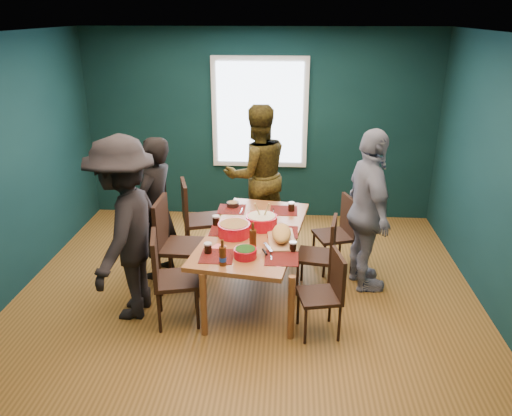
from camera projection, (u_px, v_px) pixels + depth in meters
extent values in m
cube|color=olive|center=(245.00, 303.00, 5.30)|extent=(5.00, 5.00, 0.01)
cube|color=beige|center=(242.00, 35.00, 4.30)|extent=(5.00, 5.00, 0.01)
cube|color=#0E2E2F|center=(511.00, 189.00, 4.64)|extent=(0.01, 5.00, 2.70)
cube|color=#0E2E2F|center=(260.00, 126.00, 7.12)|extent=(5.00, 0.01, 2.70)
cube|color=#0E2E2F|center=(198.00, 344.00, 2.48)|extent=(5.00, 0.01, 2.70)
cube|color=white|center=(260.00, 113.00, 7.01)|extent=(1.35, 0.06, 1.55)
cube|color=#9B612E|center=(254.00, 233.00, 5.31)|extent=(1.21, 1.99, 0.05)
cylinder|color=#9B612E|center=(204.00, 304.00, 4.67)|extent=(0.07, 0.07, 0.66)
cylinder|color=#9B612E|center=(291.00, 308.00, 4.62)|extent=(0.07, 0.07, 0.66)
cylinder|color=#9B612E|center=(226.00, 230.00, 6.26)|extent=(0.07, 0.07, 0.66)
cylinder|color=#9B612E|center=(292.00, 231.00, 6.21)|extent=(0.07, 0.07, 0.66)
cube|color=black|center=(202.00, 220.00, 6.16)|extent=(0.56, 0.56, 0.04)
cube|color=black|center=(185.00, 201.00, 6.02)|extent=(0.17, 0.44, 0.49)
cylinder|color=black|center=(189.00, 247.00, 6.04)|extent=(0.03, 0.03, 0.46)
cylinder|color=black|center=(220.00, 243.00, 6.12)|extent=(0.03, 0.03, 0.46)
cylinder|color=black|center=(186.00, 234.00, 6.39)|extent=(0.03, 0.03, 0.46)
cylinder|color=black|center=(216.00, 231.00, 6.47)|extent=(0.03, 0.03, 0.46)
cube|color=black|center=(182.00, 247.00, 5.42)|extent=(0.48, 0.48, 0.04)
cube|color=black|center=(161.00, 222.00, 5.34)|extent=(0.06, 0.47, 0.51)
cylinder|color=black|center=(160.00, 276.00, 5.35)|extent=(0.04, 0.04, 0.48)
cylinder|color=black|center=(197.00, 278.00, 5.32)|extent=(0.04, 0.04, 0.48)
cylinder|color=black|center=(170.00, 259.00, 5.72)|extent=(0.04, 0.04, 0.48)
cylinder|color=black|center=(204.00, 260.00, 5.69)|extent=(0.04, 0.04, 0.48)
cube|color=black|center=(177.00, 280.00, 4.85)|extent=(0.51, 0.51, 0.04)
cube|color=black|center=(155.00, 258.00, 4.72)|extent=(0.14, 0.42, 0.47)
cylinder|color=black|center=(159.00, 313.00, 4.74)|extent=(0.03, 0.03, 0.44)
cylinder|color=black|center=(198.00, 309.00, 4.79)|extent=(0.03, 0.03, 0.44)
cylinder|color=black|center=(160.00, 293.00, 5.07)|extent=(0.03, 0.03, 0.44)
cylinder|color=black|center=(196.00, 290.00, 5.13)|extent=(0.03, 0.03, 0.44)
cube|color=black|center=(333.00, 236.00, 5.85)|extent=(0.51, 0.51, 0.04)
cube|color=black|center=(349.00, 215.00, 5.80)|extent=(0.16, 0.39, 0.44)
cylinder|color=black|center=(324.00, 261.00, 5.74)|extent=(0.03, 0.03, 0.41)
cylinder|color=black|center=(352.00, 258.00, 5.82)|extent=(0.03, 0.03, 0.41)
cylinder|color=black|center=(314.00, 248.00, 6.05)|extent=(0.03, 0.03, 0.41)
cylinder|color=black|center=(340.00, 245.00, 6.13)|extent=(0.03, 0.03, 0.41)
cube|color=black|center=(316.00, 256.00, 5.40)|extent=(0.45, 0.45, 0.04)
cube|color=black|center=(333.00, 238.00, 5.28)|extent=(0.10, 0.39, 0.43)
cylinder|color=black|center=(297.00, 279.00, 5.37)|extent=(0.03, 0.03, 0.40)
cylinder|color=black|center=(329.00, 283.00, 5.30)|extent=(0.03, 0.03, 0.40)
cylinder|color=black|center=(302.00, 265.00, 5.67)|extent=(0.03, 0.03, 0.40)
cylinder|color=black|center=(331.00, 268.00, 5.60)|extent=(0.03, 0.03, 0.40)
cube|color=black|center=(319.00, 296.00, 4.67)|extent=(0.44, 0.44, 0.04)
cube|color=black|center=(338.00, 274.00, 4.61)|extent=(0.11, 0.37, 0.41)
cylinder|color=black|center=(305.00, 326.00, 4.58)|extent=(0.03, 0.03, 0.38)
cylinder|color=black|center=(339.00, 324.00, 4.62)|extent=(0.03, 0.03, 0.38)
cylinder|color=black|center=(298.00, 307.00, 4.88)|extent=(0.03, 0.03, 0.38)
cylinder|color=black|center=(330.00, 305.00, 4.92)|extent=(0.03, 0.03, 0.38)
imported|color=black|center=(156.00, 209.00, 5.60)|extent=(0.55, 0.69, 1.64)
imported|color=black|center=(257.00, 175.00, 6.46)|extent=(1.08, 0.98, 1.82)
imported|color=silver|center=(368.00, 212.00, 5.31)|extent=(0.63, 1.11, 1.79)
imported|color=black|center=(125.00, 230.00, 4.82)|extent=(0.76, 1.24, 1.85)
cylinder|color=red|center=(234.00, 230.00, 5.17)|extent=(0.34, 0.34, 0.14)
cylinder|color=#5D9134|center=(234.00, 224.00, 5.15)|extent=(0.30, 0.30, 0.02)
cylinder|color=red|center=(261.00, 222.00, 5.36)|extent=(0.34, 0.34, 0.14)
cylinder|color=beige|center=(262.00, 216.00, 5.34)|extent=(0.30, 0.30, 0.02)
cylinder|color=tan|center=(266.00, 212.00, 5.32)|extent=(0.10, 0.19, 0.27)
cylinder|color=tan|center=(258.00, 212.00, 5.33)|extent=(0.08, 0.19, 0.27)
cylinder|color=red|center=(245.00, 253.00, 4.72)|extent=(0.22, 0.22, 0.09)
cylinder|color=#194310|center=(245.00, 249.00, 4.71)|extent=(0.19, 0.19, 0.02)
cube|color=tan|center=(281.00, 240.00, 5.08)|extent=(0.32, 0.56, 0.02)
ellipsoid|color=gold|center=(282.00, 233.00, 5.05)|extent=(0.24, 0.44, 0.12)
cube|color=#B2B2B9|center=(268.00, 247.00, 4.88)|extent=(0.10, 0.21, 0.00)
cylinder|color=black|center=(265.00, 252.00, 4.77)|extent=(0.06, 0.12, 0.02)
sphere|color=#125015|center=(281.00, 237.00, 4.94)|extent=(0.04, 0.04, 0.04)
sphere|color=#125015|center=(282.00, 233.00, 5.05)|extent=(0.04, 0.04, 0.04)
sphere|color=#125015|center=(282.00, 228.00, 5.16)|extent=(0.04, 0.04, 0.04)
cylinder|color=black|center=(233.00, 205.00, 5.95)|extent=(0.14, 0.14, 0.06)
cylinder|color=#5D9134|center=(233.00, 203.00, 5.94)|extent=(0.12, 0.12, 0.01)
cylinder|color=#44200C|center=(223.00, 256.00, 4.56)|extent=(0.07, 0.07, 0.18)
cylinder|color=#44200C|center=(222.00, 243.00, 4.52)|extent=(0.03, 0.03, 0.07)
cylinder|color=#173EA4|center=(223.00, 259.00, 4.57)|extent=(0.07, 0.07, 0.04)
cylinder|color=#44200C|center=(253.00, 239.00, 4.90)|extent=(0.07, 0.07, 0.19)
cylinder|color=#44200C|center=(253.00, 226.00, 4.85)|extent=(0.03, 0.03, 0.07)
cylinder|color=black|center=(208.00, 248.00, 4.80)|extent=(0.07, 0.07, 0.10)
cylinder|color=silver|center=(208.00, 244.00, 4.79)|extent=(0.08, 0.08, 0.02)
cylinder|color=black|center=(293.00, 247.00, 4.84)|extent=(0.07, 0.07, 0.10)
cylinder|color=silver|center=(293.00, 243.00, 4.83)|extent=(0.07, 0.07, 0.01)
cylinder|color=black|center=(291.00, 207.00, 5.81)|extent=(0.07, 0.07, 0.11)
cylinder|color=silver|center=(291.00, 203.00, 5.79)|extent=(0.08, 0.08, 0.02)
cylinder|color=black|center=(216.00, 221.00, 5.43)|extent=(0.08, 0.08, 0.11)
cylinder|color=silver|center=(216.00, 216.00, 5.41)|extent=(0.08, 0.08, 0.02)
cube|color=#FF6B73|center=(287.00, 232.00, 5.27)|extent=(0.21, 0.21, 0.00)
cube|color=#FF6B73|center=(219.00, 247.00, 4.94)|extent=(0.16, 0.16, 0.00)
cube|color=#FF6B73|center=(281.00, 263.00, 4.64)|extent=(0.18, 0.18, 0.00)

